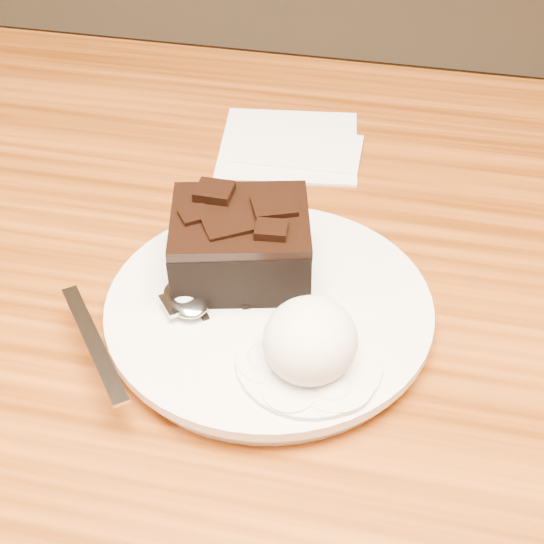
% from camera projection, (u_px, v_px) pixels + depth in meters
% --- Properties ---
extents(dining_table, '(1.20, 0.80, 0.75)m').
position_uv_depth(dining_table, '(218.00, 521.00, 0.86)').
color(dining_table, '#582707').
rests_on(dining_table, floor).
extents(plate, '(0.24, 0.24, 0.02)m').
position_uv_depth(plate, '(269.00, 312.00, 0.57)').
color(plate, silver).
rests_on(plate, dining_table).
extents(brownie, '(0.12, 0.11, 0.05)m').
position_uv_depth(brownie, '(241.00, 247.00, 0.57)').
color(brownie, black).
rests_on(brownie, plate).
extents(ice_cream_scoop, '(0.06, 0.07, 0.05)m').
position_uv_depth(ice_cream_scoop, '(310.00, 340.00, 0.50)').
color(ice_cream_scoop, white).
rests_on(ice_cream_scoop, plate).
extents(melt_puddle, '(0.10, 0.10, 0.00)m').
position_uv_depth(melt_puddle, '(309.00, 362.00, 0.51)').
color(melt_puddle, white).
rests_on(melt_puddle, plate).
extents(spoon, '(0.14, 0.16, 0.01)m').
position_uv_depth(spoon, '(186.00, 300.00, 0.55)').
color(spoon, silver).
rests_on(spoon, plate).
extents(napkin, '(0.15, 0.15, 0.01)m').
position_uv_depth(napkin, '(289.00, 144.00, 0.76)').
color(napkin, white).
rests_on(napkin, dining_table).
extents(crumb_a, '(0.01, 0.01, 0.00)m').
position_uv_depth(crumb_a, '(202.00, 284.00, 0.57)').
color(crumb_a, black).
rests_on(crumb_a, plate).
extents(crumb_b, '(0.01, 0.01, 0.00)m').
position_uv_depth(crumb_b, '(205.00, 317.00, 0.55)').
color(crumb_b, black).
rests_on(crumb_b, plate).
extents(crumb_c, '(0.01, 0.01, 0.00)m').
position_uv_depth(crumb_c, '(246.00, 306.00, 0.55)').
color(crumb_c, black).
rests_on(crumb_c, plate).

